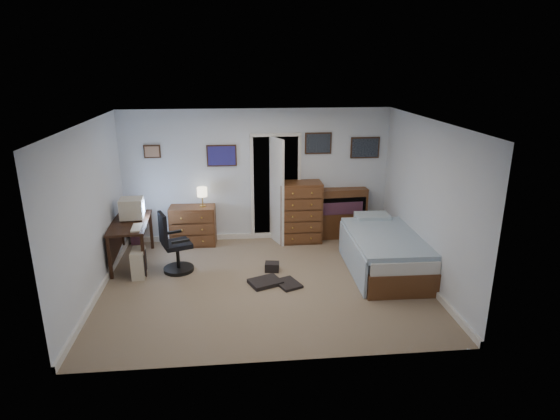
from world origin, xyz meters
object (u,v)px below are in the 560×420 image
object	(u,v)px
low_dresser	(193,226)
bed	(383,251)
tall_dresser	(300,212)
office_chair	(174,249)
computer_desk	(125,231)

from	to	relation	value
low_dresser	bed	world-z (taller)	low_dresser
tall_dresser	low_dresser	bearing A→B (deg)	178.70
office_chair	tall_dresser	distance (m)	2.53
computer_desk	tall_dresser	xyz separation A→B (m)	(3.08, 0.73, 0.01)
low_dresser	bed	size ratio (longest dim) A/B	0.39
computer_desk	low_dresser	xyz separation A→B (m)	(1.06, 0.75, -0.20)
office_chair	bed	bearing A→B (deg)	-25.55
tall_dresser	bed	world-z (taller)	tall_dresser
computer_desk	tall_dresser	distance (m)	3.17
computer_desk	bed	xyz separation A→B (m)	(4.27, -0.68, -0.24)
computer_desk	tall_dresser	size ratio (longest dim) A/B	1.14
low_dresser	bed	xyz separation A→B (m)	(3.21, -1.43, -0.04)
computer_desk	bed	bearing A→B (deg)	-12.42
low_dresser	bed	distance (m)	3.52
office_chair	bed	distance (m)	3.44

